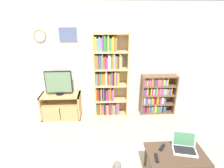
# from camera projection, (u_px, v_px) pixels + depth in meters

# --- Properties ---
(wall_back) EXTENTS (6.99, 0.09, 2.60)m
(wall_back) POSITION_uv_depth(u_px,v_px,m) (111.00, 62.00, 4.10)
(wall_back) COLOR silver
(wall_back) RESTS_ON ground_plane
(tv_stand) EXTENTS (0.90, 0.42, 0.60)m
(tv_stand) POSITION_uv_depth(u_px,v_px,m) (61.00, 106.00, 4.15)
(tv_stand) COLOR tan
(tv_stand) RESTS_ON ground_plane
(television) EXTENTS (0.60, 0.18, 0.56)m
(television) POSITION_uv_depth(u_px,v_px,m) (59.00, 83.00, 3.97)
(television) COLOR black
(television) RESTS_ON tv_stand
(bookshelf_tall) EXTENTS (0.79, 0.31, 1.99)m
(bookshelf_tall) POSITION_uv_depth(u_px,v_px,m) (109.00, 77.00, 4.04)
(bookshelf_tall) COLOR tan
(bookshelf_tall) RESTS_ON ground_plane
(bookshelf_short) EXTENTS (0.85, 0.24, 0.99)m
(bookshelf_short) POSITION_uv_depth(u_px,v_px,m) (156.00, 95.00, 4.31)
(bookshelf_short) COLOR brown
(bookshelf_short) RESTS_ON ground_plane
(coffee_table) EXTENTS (0.85, 0.52, 0.44)m
(coffee_table) POSITION_uv_depth(u_px,v_px,m) (176.00, 156.00, 2.57)
(coffee_table) COLOR #4C3828
(coffee_table) RESTS_ON ground_plane
(laptop) EXTENTS (0.39, 0.34, 0.25)m
(laptop) POSITION_uv_depth(u_px,v_px,m) (184.00, 146.00, 2.61)
(laptop) COLOR silver
(laptop) RESTS_ON coffee_table
(remote_near_laptop) EXTENTS (0.07, 0.16, 0.02)m
(remote_near_laptop) POSITION_uv_depth(u_px,v_px,m) (157.00, 158.00, 2.45)
(remote_near_laptop) COLOR black
(remote_near_laptop) RESTS_ON coffee_table
(remote_far_from_laptop) EXTENTS (0.13, 0.15, 0.02)m
(remote_far_from_laptop) POSITION_uv_depth(u_px,v_px,m) (162.00, 147.00, 2.65)
(remote_far_from_laptop) COLOR black
(remote_far_from_laptop) RESTS_ON coffee_table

